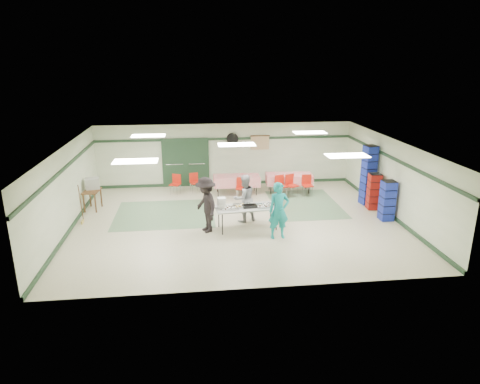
{
  "coord_description": "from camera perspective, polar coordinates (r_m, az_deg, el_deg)",
  "views": [
    {
      "loc": [
        -1.47,
        -13.65,
        5.4
      ],
      "look_at": [
        0.08,
        -0.3,
        1.15
      ],
      "focal_mm": 32.0,
      "sensor_mm": 36.0,
      "label": 1
    }
  ],
  "objects": [
    {
      "name": "foam_box_stack",
      "position": [
        13.75,
        -2.48,
        -1.44
      ],
      "size": [
        0.27,
        0.25,
        0.34
      ],
      "primitive_type": "cube",
      "rotation": [
        0.0,
        0.0,
        0.11
      ],
      "color": "white",
      "rests_on": "serving_table"
    },
    {
      "name": "volunteer_dark",
      "position": [
        13.66,
        -4.57,
        -1.72
      ],
      "size": [
        1.04,
        1.33,
        1.81
      ],
      "primitive_type": "imported",
      "rotation": [
        0.0,
        0.0,
        -1.22
      ],
      "color": "black",
      "rests_on": "floor"
    },
    {
      "name": "wall_fan",
      "position": [
        18.49,
        -1.02,
        7.11
      ],
      "size": [
        0.5,
        0.1,
        0.5
      ],
      "primitive_type": "cylinder",
      "rotation": [
        1.57,
        0.0,
        0.0
      ],
      "color": "black",
      "rests_on": "wall_back"
    },
    {
      "name": "baseboard_left",
      "position": [
        15.2,
        -21.47,
        -4.3
      ],
      "size": [
        0.06,
        9.0,
        0.12
      ],
      "primitive_type": "cube",
      "rotation": [
        0.0,
        0.0,
        1.57
      ],
      "color": "#1F3823",
      "rests_on": "floor"
    },
    {
      "name": "green_patch_a",
      "position": [
        15.65,
        -9.99,
        -2.9
      ],
      "size": [
        3.5,
        3.0,
        0.01
      ],
      "primitive_type": "cube",
      "color": "slate",
      "rests_on": "floor"
    },
    {
      "name": "baseboard_right",
      "position": [
        16.22,
        19.17,
        -2.69
      ],
      "size": [
        0.06,
        9.0,
        0.12
      ],
      "primitive_type": "cube",
      "rotation": [
        0.0,
        0.0,
        1.57
      ],
      "color": "#1F3823",
      "rests_on": "floor"
    },
    {
      "name": "sheet_tray_left",
      "position": [
        13.71,
        -1.35,
        -2.19
      ],
      "size": [
        0.56,
        0.45,
        0.02
      ],
      "primitive_type": "cube",
      "rotation": [
        0.0,
        0.0,
        0.11
      ],
      "color": "silver",
      "rests_on": "serving_table"
    },
    {
      "name": "green_patch_b",
      "position": [
        16.64,
        8.63,
        -1.58
      ],
      "size": [
        2.5,
        3.5,
        0.01
      ],
      "primitive_type": "cube",
      "color": "slate",
      "rests_on": "floor"
    },
    {
      "name": "double_door_right",
      "position": [
        18.61,
        -5.77,
        3.95
      ],
      "size": [
        0.9,
        0.06,
        2.1
      ],
      "primitive_type": "cube",
      "color": "gray",
      "rests_on": "floor"
    },
    {
      "name": "crate_stack_blue_b",
      "position": [
        15.49,
        19.05,
        -1.09
      ],
      "size": [
        0.43,
        0.43,
        1.41
      ],
      "primitive_type": "cube",
      "rotation": [
        0.0,
        0.0,
        0.0
      ],
      "color": "#1B27A4",
      "rests_on": "floor"
    },
    {
      "name": "trim_left",
      "position": [
        14.62,
        -22.33,
        2.97
      ],
      "size": [
        0.06,
        9.0,
        0.1
      ],
      "primitive_type": "cube",
      "rotation": [
        0.0,
        0.0,
        1.57
      ],
      "color": "#1F3823",
      "rests_on": "wall_back"
    },
    {
      "name": "double_door_left",
      "position": [
        18.62,
        -8.7,
        3.84
      ],
      "size": [
        0.9,
        0.06,
        2.1
      ],
      "primitive_type": "cube",
      "color": "gray",
      "rests_on": "floor"
    },
    {
      "name": "serving_table",
      "position": [
        13.89,
        0.99,
        -2.13
      ],
      "size": [
        2.14,
        1.05,
        0.76
      ],
      "rotation": [
        0.0,
        0.0,
        0.11
      ],
      "color": "#A1A19C",
      "rests_on": "floor"
    },
    {
      "name": "scroll_banner",
      "position": [
        18.68,
        2.67,
        6.58
      ],
      "size": [
        0.8,
        0.02,
        0.6
      ],
      "primitive_type": "cube",
      "color": "tan",
      "rests_on": "wall_back"
    },
    {
      "name": "chair_loose_b",
      "position": [
        17.75,
        -8.55,
        1.32
      ],
      "size": [
        0.5,
        0.51,
        0.82
      ],
      "rotation": [
        0.0,
        0.0,
        -0.44
      ],
      "color": "red",
      "rests_on": "floor"
    },
    {
      "name": "chair_b",
      "position": [
        17.28,
        5.4,
        1.12
      ],
      "size": [
        0.51,
        0.51,
        0.87
      ],
      "rotation": [
        0.0,
        0.0,
        0.3
      ],
      "color": "red",
      "rests_on": "floor"
    },
    {
      "name": "office_printer",
      "position": [
        16.72,
        -19.08,
        1.1
      ],
      "size": [
        0.58,
        0.54,
        0.39
      ],
      "primitive_type": "cube",
      "rotation": [
        0.0,
        0.0,
        0.23
      ],
      "color": "#A9AAA5",
      "rests_on": "printer_table"
    },
    {
      "name": "chair_c",
      "position": [
        17.54,
        8.93,
        1.19
      ],
      "size": [
        0.41,
        0.41,
        0.85
      ],
      "rotation": [
        0.0,
        0.0,
        0.02
      ],
      "color": "red",
      "rests_on": "floor"
    },
    {
      "name": "wall_front",
      "position": [
        10.12,
        2.3,
        -6.06
      ],
      "size": [
        11.0,
        0.0,
        11.0
      ],
      "primitive_type": "plane",
      "rotation": [
        -1.57,
        0.0,
        0.0
      ],
      "color": "silver",
      "rests_on": "floor"
    },
    {
      "name": "dining_table_a",
      "position": [
        17.91,
        6.56,
        1.79
      ],
      "size": [
        1.95,
        0.98,
        0.77
      ],
      "rotation": [
        0.0,
        0.0,
        -0.07
      ],
      "color": "red",
      "rests_on": "floor"
    },
    {
      "name": "chair_a",
      "position": [
        17.37,
        6.81,
        1.21
      ],
      "size": [
        0.55,
        0.55,
        0.9
      ],
      "rotation": [
        0.0,
        0.0,
        0.41
      ],
      "color": "red",
      "rests_on": "floor"
    },
    {
      "name": "chair_loose_a",
      "position": [
        17.93,
        -6.12,
        1.54
      ],
      "size": [
        0.45,
        0.45,
        0.79
      ],
      "rotation": [
        0.0,
        0.0,
        0.26
      ],
      "color": "red",
      "rests_on": "floor"
    },
    {
      "name": "trim_back",
      "position": [
        18.49,
        -1.96,
        7.1
      ],
      "size": [
        11.0,
        0.06,
        0.1
      ],
      "primitive_type": "cube",
      "color": "#1F3823",
      "rests_on": "wall_back"
    },
    {
      "name": "crate_stack_blue_a",
      "position": [
        16.87,
        16.75,
        2.16
      ],
      "size": [
        0.5,
        0.5,
        2.28
      ],
      "primitive_type": "cube",
      "rotation": [
        0.0,
        0.0,
        0.16
      ],
      "color": "#1B27A4",
      "rests_on": "floor"
    },
    {
      "name": "baseboard_back",
      "position": [
        18.95,
        -1.9,
        1.18
      ],
      "size": [
        11.0,
        0.06,
        0.12
      ],
      "primitive_type": "cube",
      "color": "#1F3823",
      "rests_on": "floor"
    },
    {
      "name": "trim_right",
      "position": [
        15.68,
        19.89,
        4.16
      ],
      "size": [
        0.06,
        9.0,
        0.1
      ],
      "primitive_type": "cube",
      "rotation": [
        0.0,
        0.0,
        1.57
      ],
      "color": "#1F3823",
      "rests_on": "wall_back"
    },
    {
      "name": "ceiling",
      "position": [
        14.0,
        -0.47,
        6.43
      ],
      "size": [
        11.0,
        11.0,
        0.0
      ],
      "primitive_type": "plane",
      "rotation": [
        3.14,
        0.0,
        0.0
      ],
      "color": "white",
      "rests_on": "wall_back"
    },
    {
      "name": "wall_back",
      "position": [
        18.66,
        -1.95,
        5.01
      ],
      "size": [
        11.0,
        0.0,
        11.0
      ],
      "primitive_type": "plane",
      "rotation": [
        1.57,
        0.0,
        0.0
      ],
      "color": "silver",
      "rests_on": "floor"
    },
    {
      "name": "chair_d",
      "position": [
        17.03,
        0.15,
        0.85
      ],
      "size": [
        0.45,
        0.46,
        0.83
      ],
      "rotation": [
        0.0,
        0.0,
        -0.2
      ],
      "color": "red",
      "rests_on": "floor"
    },
    {
      "name": "dining_table_b",
      "position": [
        17.55,
        -0.46,
        1.57
      ],
      "size": [
        1.89,
        0.86,
        0.77
      ],
      "rotation": [
        0.0,
        0.0,
        -0.02
      ],
      "color": "red",
      "rests_on": "floor"
    },
    {
      "name": "volunteer_teal",
      "position": [
        13.19,
        5.19,
        -2.5
      ],
      "size": [
        0.69,
        0.49,
        1.79
      ],
      "primitive_type": "imported",
      "rotation": [
        0.0,
        0.0,
        0.09
      ],
      "color": "teal",
      "rests_on": "floor"
    },
    {
      "name": "floor",
      "position": [
        14.76,
        -0.44,
        -3.91
      ],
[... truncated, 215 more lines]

